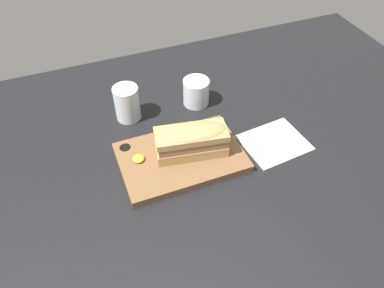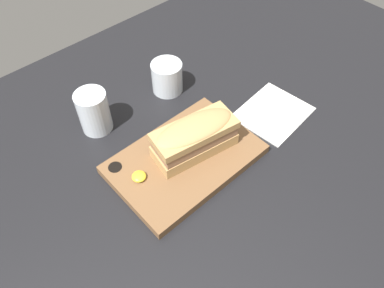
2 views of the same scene
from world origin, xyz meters
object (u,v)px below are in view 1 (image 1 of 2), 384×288
(water_glass, at_px, (127,105))
(napkin, at_px, (274,143))
(sandwich, at_px, (191,139))
(wine_glass, at_px, (196,93))
(serving_board, at_px, (181,157))

(water_glass, distance_m, napkin, 0.43)
(napkin, bearing_deg, sandwich, 171.53)
(sandwich, distance_m, water_glass, 0.25)
(water_glass, distance_m, wine_glass, 0.21)
(napkin, bearing_deg, serving_board, 172.07)
(serving_board, distance_m, napkin, 0.27)
(water_glass, height_order, napkin, water_glass)
(serving_board, xyz_separation_m, water_glass, (-0.08, 0.22, 0.03))
(wine_glass, bearing_deg, water_glass, 177.29)
(napkin, bearing_deg, water_glass, 143.70)
(sandwich, xyz_separation_m, water_glass, (-0.11, 0.22, -0.02))
(serving_board, xyz_separation_m, wine_glass, (0.13, 0.21, 0.03))
(serving_board, height_order, napkin, serving_board)
(wine_glass, bearing_deg, sandwich, -114.94)
(serving_board, height_order, wine_glass, wine_glass)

